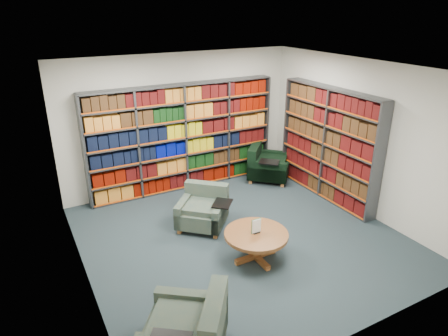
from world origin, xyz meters
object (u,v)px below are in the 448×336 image
chair_green_right (265,166)px  coffee_table (256,238)px  chair_teal_front (192,333)px  chair_teal_left (204,210)px

chair_green_right → coffee_table: size_ratio=1.23×
chair_teal_front → coffee_table: (1.62, 1.21, 0.05)m
chair_teal_front → coffee_table: chair_teal_front is taller
chair_teal_left → coffee_table: size_ratio=1.13×
chair_green_right → chair_teal_left: bearing=-150.9°
chair_teal_left → chair_teal_front: (-1.37, -2.54, 0.03)m
chair_teal_left → coffee_table: (0.24, -1.33, 0.08)m
chair_green_right → coffee_table: bearing=-126.6°
chair_teal_left → chair_teal_front: bearing=-118.4°
coffee_table → chair_green_right: bearing=53.4°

